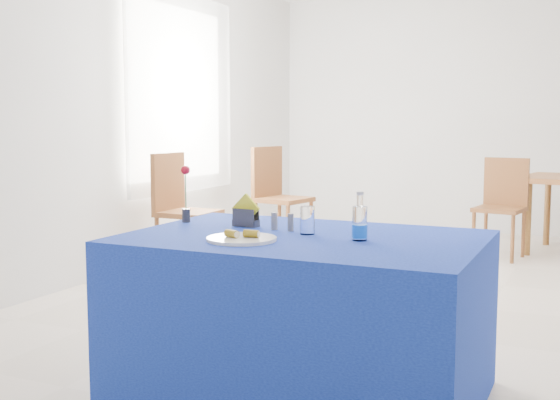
% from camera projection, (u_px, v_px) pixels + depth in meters
% --- Properties ---
extents(floor, '(7.00, 7.00, 0.00)m').
position_uv_depth(floor, '(410.00, 301.00, 5.04)').
color(floor, beige).
rests_on(floor, ground).
extents(room_shell, '(7.00, 7.00, 7.00)m').
position_uv_depth(room_shell, '(415.00, 54.00, 4.85)').
color(room_shell, silver).
rests_on(room_shell, ground).
extents(window_pane, '(0.04, 1.50, 1.60)m').
position_uv_depth(window_pane, '(177.00, 94.00, 6.62)').
color(window_pane, white).
rests_on(window_pane, room_shell).
extents(curtain, '(0.04, 1.75, 1.85)m').
position_uv_depth(curtain, '(183.00, 93.00, 6.59)').
color(curtain, white).
rests_on(curtain, room_shell).
extents(plate, '(0.31, 0.31, 0.01)m').
position_uv_depth(plate, '(242.00, 239.00, 3.08)').
color(plate, white).
rests_on(plate, blue_table).
extents(drinking_glass, '(0.07, 0.07, 0.13)m').
position_uv_depth(drinking_glass, '(307.00, 220.00, 3.25)').
color(drinking_glass, white).
rests_on(drinking_glass, blue_table).
extents(salt_shaker, '(0.03, 0.03, 0.08)m').
position_uv_depth(salt_shaker, '(274.00, 221.00, 3.39)').
color(salt_shaker, gray).
rests_on(salt_shaker, blue_table).
extents(pepper_shaker, '(0.03, 0.03, 0.08)m').
position_uv_depth(pepper_shaker, '(291.00, 222.00, 3.34)').
color(pepper_shaker, slate).
rests_on(pepper_shaker, blue_table).
extents(blue_table, '(1.60, 1.10, 0.76)m').
position_uv_depth(blue_table, '(303.00, 316.00, 3.26)').
color(blue_table, navy).
rests_on(blue_table, floor).
extents(water_bottle, '(0.07, 0.07, 0.21)m').
position_uv_depth(water_bottle, '(360.00, 224.00, 3.08)').
color(water_bottle, white).
rests_on(water_bottle, blue_table).
extents(napkin_holder, '(0.15, 0.07, 0.17)m').
position_uv_depth(napkin_holder, '(246.00, 217.00, 3.50)').
color(napkin_holder, '#343338').
rests_on(napkin_holder, blue_table).
extents(rose_vase, '(0.05, 0.05, 0.30)m').
position_uv_depth(rose_vase, '(186.00, 195.00, 3.63)').
color(rose_vase, '#25252A').
rests_on(rose_vase, blue_table).
extents(chair_bg_left, '(0.48, 0.48, 0.94)m').
position_uv_depth(chair_bg_left, '(502.00, 200.00, 6.65)').
color(chair_bg_left, brown).
rests_on(chair_bg_left, floor).
extents(chair_win_a, '(0.46, 0.46, 1.02)m').
position_uv_depth(chair_win_a, '(179.00, 203.00, 6.04)').
color(chair_win_a, brown).
rests_on(chair_win_a, floor).
extents(chair_win_b, '(0.55, 0.55, 1.04)m').
position_uv_depth(chair_win_b, '(276.00, 191.00, 7.03)').
color(chair_win_b, brown).
rests_on(chair_win_b, floor).
extents(banana_pieces, '(0.15, 0.08, 0.03)m').
position_uv_depth(banana_pieces, '(242.00, 234.00, 3.07)').
color(banana_pieces, gold).
rests_on(banana_pieces, plate).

